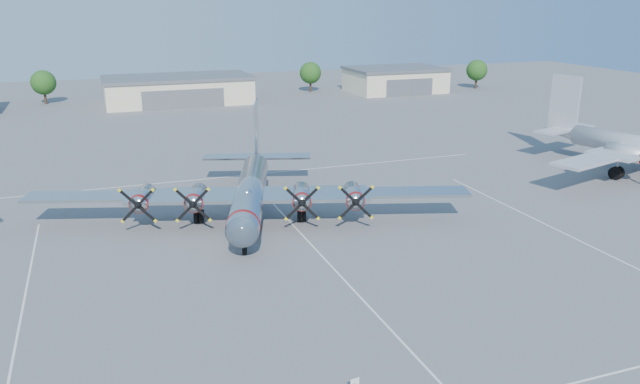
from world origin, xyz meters
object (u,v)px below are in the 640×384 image
object	(u,v)px
hangar_east	(395,79)
tree_east	(310,73)
twin_engine_east	(628,170)
info_placard	(355,383)
tree_far_east	(477,70)
main_bomber_b29	(252,216)
tree_west	(43,83)
hangar_center	(178,90)

from	to	relation	value
hangar_east	tree_east	world-z (taller)	tree_east
twin_engine_east	info_placard	distance (m)	57.66
tree_far_east	main_bomber_b29	size ratio (longest dim) A/B	0.16
tree_far_east	main_bomber_b29	world-z (taller)	tree_far_east
tree_west	main_bomber_b29	size ratio (longest dim) A/B	0.16
main_bomber_b29	hangar_center	bearing A→B (deg)	105.14
main_bomber_b29	info_placard	bearing A→B (deg)	-76.10
tree_west	tree_far_east	xyz separation A→B (m)	(93.00, -10.00, 0.00)
hangar_east	tree_far_east	size ratio (longest dim) A/B	3.10
tree_west	twin_engine_east	bearing A→B (deg)	-48.62
tree_west	hangar_center	bearing A→B (deg)	-17.82
tree_west	twin_engine_east	xyz separation A→B (m)	(69.29, -78.65, -4.22)
hangar_center	info_placard	xyz separation A→B (m)	(-4.79, -100.87, -2.01)
hangar_east	main_bomber_b29	distance (m)	87.75
info_placard	hangar_east	bearing A→B (deg)	54.27
tree_east	info_placard	world-z (taller)	tree_east
hangar_east	twin_engine_east	size ratio (longest dim) A/B	0.62
hangar_center	tree_far_east	bearing A→B (deg)	-1.65
hangar_east	info_placard	xyz separation A→B (m)	(-52.79, -100.87, -2.01)
main_bomber_b29	info_placard	distance (m)	29.54
main_bomber_b29	hangar_east	bearing A→B (deg)	71.99
tree_east	info_placard	distance (m)	112.48
tree_far_east	info_placard	bearing A→B (deg)	-126.35
main_bomber_b29	twin_engine_east	distance (m)	47.24
main_bomber_b29	twin_engine_east	xyz separation A→B (m)	(47.23, 0.78, 0.00)
main_bomber_b29	info_placard	xyz separation A→B (m)	(-1.85, -29.47, 0.70)
info_placard	tree_east	bearing A→B (deg)	63.87
tree_east	tree_far_east	xyz separation A→B (m)	(38.00, -8.00, 0.00)
tree_far_east	twin_engine_east	bearing A→B (deg)	-109.05
hangar_east	twin_engine_east	bearing A→B (deg)	-93.01
hangar_center	tree_east	size ratio (longest dim) A/B	4.31
hangar_center	main_bomber_b29	bearing A→B (deg)	-92.35
tree_west	tree_far_east	bearing A→B (deg)	-6.14
tree_far_east	tree_east	bearing A→B (deg)	168.11
tree_far_east	main_bomber_b29	distance (m)	99.35
tree_far_east	tree_west	bearing A→B (deg)	173.86
main_bomber_b29	info_placard	world-z (taller)	main_bomber_b29
tree_east	twin_engine_east	size ratio (longest dim) A/B	0.20
hangar_east	main_bomber_b29	size ratio (longest dim) A/B	0.51
main_bomber_b29	twin_engine_east	world-z (taller)	twin_engine_east
tree_east	main_bomber_b29	distance (m)	84.25
hangar_east	hangar_center	bearing A→B (deg)	-180.00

